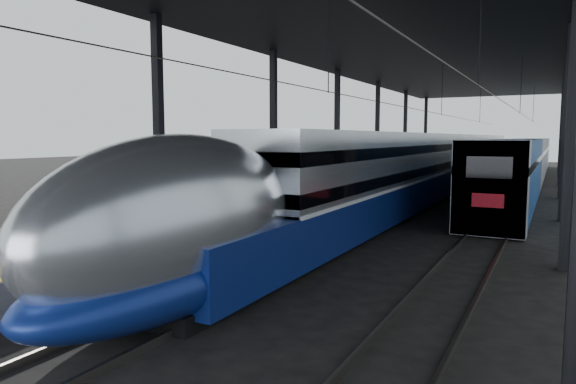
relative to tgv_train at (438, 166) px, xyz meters
The scene contains 8 objects.
ground 24.57m from the tgv_train, 94.68° to the right, with size 160.00×160.00×0.00m, color black.
platform 7.20m from the tgv_train, 141.24° to the right, with size 6.00×80.00×1.00m, color #4C4C4F.
yellow_strip 5.26m from the tgv_train, 121.44° to the right, with size 0.30×80.00×0.01m, color gold.
rails 5.40m from the tgv_train, 60.49° to the right, with size 6.52×80.00×0.16m.
canopy 8.44m from the tgv_train, 91.29° to the right, with size 18.00×75.00×9.47m.
tgv_train is the anchor object (origin of this frame).
second_train 12.74m from the tgv_train, 66.89° to the left, with size 2.76×56.05×3.81m.
child 24.74m from the tgv_train, 97.91° to the right, with size 0.29×0.19×0.79m, color #50341A.
Camera 1 is at (9.23, -11.89, 3.90)m, focal length 32.00 mm.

